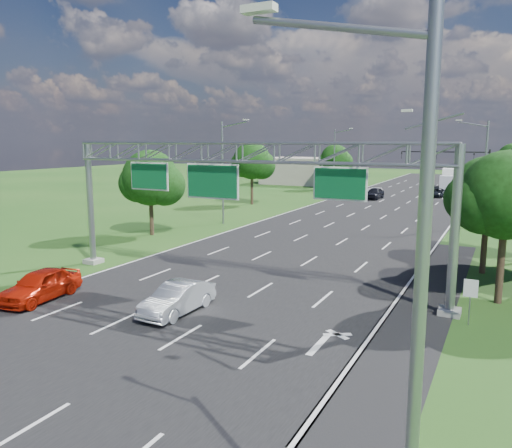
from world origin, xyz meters
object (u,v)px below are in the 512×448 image
Objects in this scene: sign_gantry at (241,164)px; red_coupe at (40,285)px; traffic_signal at (462,162)px; box_truck at (450,179)px; silver_sedan at (178,298)px; regulatory_sign at (471,292)px.

sign_gantry is 12.27m from red_coupe.
traffic_signal is at bearing 69.43° from red_coupe.
box_truck is at bearing 100.79° from traffic_signal.
red_coupe is 0.51× the size of box_truck.
traffic_signal is at bearing -83.44° from box_truck.
sign_gantry is 5.32× the size of silver_sedan.
sign_gantry reaches higher than regulatory_sign.
sign_gantry is at bearing -97.74° from box_truck.
traffic_signal reaches higher than red_coupe.
regulatory_sign is 0.23× the size of box_truck.
traffic_signal is 2.60× the size of red_coupe.
box_truck is at bearing 86.48° from sign_gantry.
box_truck is (4.64, 74.01, 0.93)m from silver_sedan.
regulatory_sign reaches higher than red_coupe.
red_coupe is at bearing -167.24° from silver_sedan.
regulatory_sign is 13.33m from silver_sedan.
regulatory_sign is 0.48× the size of silver_sedan.
regulatory_sign is 0.45× the size of red_coupe.
traffic_signal is at bearing 95.20° from regulatory_sign.
sign_gantry is 68.77m from box_truck.
sign_gantry reaches higher than traffic_signal.
regulatory_sign is at bearing -87.77° from box_truck.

